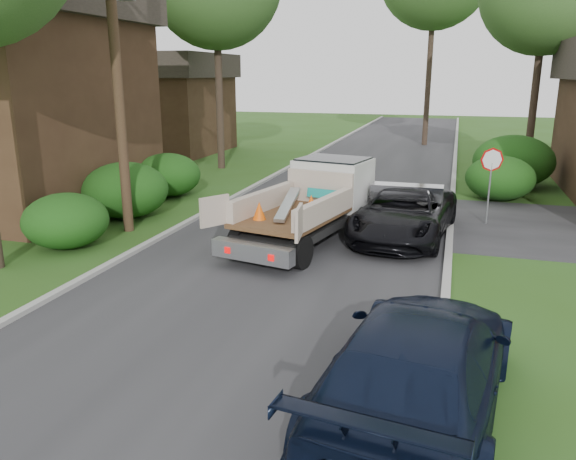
% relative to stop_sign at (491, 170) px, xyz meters
% --- Properties ---
extents(ground, '(120.00, 120.00, 0.00)m').
position_rel_stop_sign_xyz_m(ground, '(-5.20, -9.00, -1.78)').
color(ground, '#2A4F16').
rests_on(ground, ground).
extents(road, '(8.00, 90.00, 0.02)m').
position_rel_stop_sign_xyz_m(road, '(-5.20, 1.00, -1.77)').
color(road, '#28282B').
rests_on(road, ground).
extents(curb_left, '(0.20, 90.00, 0.12)m').
position_rel_stop_sign_xyz_m(curb_left, '(-9.30, 1.00, -1.72)').
color(curb_left, '#9E9E99').
rests_on(curb_left, ground).
extents(curb_right, '(0.20, 90.00, 0.12)m').
position_rel_stop_sign_xyz_m(curb_right, '(-1.10, 1.00, -1.72)').
color(curb_right, '#9E9E99').
rests_on(curb_right, ground).
extents(stop_sign, '(0.71, 0.32, 2.48)m').
position_rel_stop_sign_xyz_m(stop_sign, '(0.00, 0.00, 0.00)').
color(stop_sign, slate).
rests_on(stop_sign, ground).
extents(utility_pole, '(2.42, 1.25, 10.00)m').
position_rel_stop_sign_xyz_m(utility_pole, '(-10.68, -4.02, 3.40)').
color(utility_pole, '#382619').
rests_on(utility_pole, ground).
extents(house_left_far, '(7.56, 7.56, 6.00)m').
position_rel_stop_sign_xyz_m(house_left_far, '(-18.70, 13.00, 1.27)').
color(house_left_far, '#3A2517').
rests_on(house_left_far, ground).
extents(hedge_left_a, '(2.34, 2.34, 1.53)m').
position_rel_stop_sign_xyz_m(hedge_left_a, '(-11.40, -6.00, -1.01)').
color(hedge_left_a, '#183E0E').
rests_on(hedge_left_a, ground).
extents(hedge_left_b, '(2.86, 2.86, 1.87)m').
position_rel_stop_sign_xyz_m(hedge_left_b, '(-11.70, -2.50, -0.84)').
color(hedge_left_b, '#183E0E').
rests_on(hedge_left_b, ground).
extents(hedge_left_c, '(2.60, 2.60, 1.70)m').
position_rel_stop_sign_xyz_m(hedge_left_c, '(-12.00, 1.00, -0.93)').
color(hedge_left_c, '#183E0E').
rests_on(hedge_left_c, ground).
extents(hedge_right_a, '(2.60, 2.60, 1.70)m').
position_rel_stop_sign_xyz_m(hedge_right_a, '(0.60, 4.00, -0.93)').
color(hedge_right_a, '#183E0E').
rests_on(hedge_right_a, ground).
extents(hedge_right_b, '(3.38, 3.38, 2.21)m').
position_rel_stop_sign_xyz_m(hedge_right_b, '(1.30, 7.00, -0.67)').
color(hedge_right_b, '#183E0E').
rests_on(hedge_right_b, ground).
extents(flatbed_truck, '(3.59, 6.22, 2.22)m').
position_rel_stop_sign_xyz_m(flatbed_truck, '(-4.93, -2.95, -0.57)').
color(flatbed_truck, black).
rests_on(flatbed_truck, ground).
extents(black_pickup, '(3.05, 5.62, 1.50)m').
position_rel_stop_sign_xyz_m(black_pickup, '(-2.43, -2.33, -1.03)').
color(black_pickup, black).
rests_on(black_pickup, ground).
extents(navy_suv, '(3.00, 5.88, 1.63)m').
position_rel_stop_sign_xyz_m(navy_suv, '(-1.40, -11.50, -0.96)').
color(navy_suv, black).
rests_on(navy_suv, ground).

